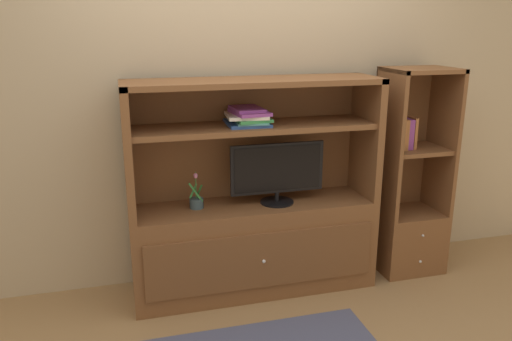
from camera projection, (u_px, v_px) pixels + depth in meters
name	position (u px, v px, depth m)	size (l,w,h in m)	color
ground_plane	(270.00, 316.00, 3.28)	(8.00, 8.00, 0.00)	#99754C
painted_rear_wall	(241.00, 86.00, 3.59)	(6.00, 0.10, 2.80)	tan
media_console	(254.00, 224.00, 3.53)	(1.68, 0.48, 1.48)	brown
tv_monitor	(277.00, 172.00, 3.43)	(0.65, 0.23, 0.42)	black
potted_plant	(196.00, 201.00, 3.38)	(0.10, 0.10, 0.25)	#384C56
magazine_stack	(248.00, 117.00, 3.30)	(0.29, 0.34, 0.11)	#2D519E
bookshelf_tall	(409.00, 205.00, 3.83)	(0.48, 0.41, 1.53)	brown
upright_book_row	(403.00, 133.00, 3.64)	(0.15, 0.18, 0.23)	#338C4C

